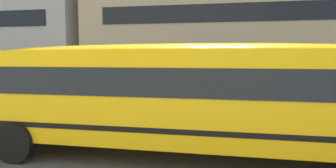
# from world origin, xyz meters

# --- Properties ---
(ground_plane) EXTENTS (400.00, 400.00, 0.00)m
(ground_plane) POSITION_xyz_m (0.00, 0.00, 0.00)
(ground_plane) COLOR #4C4C4F
(sidewalk_far) EXTENTS (120.00, 3.00, 0.01)m
(sidewalk_far) POSITION_xyz_m (0.00, 8.03, 0.01)
(sidewalk_far) COLOR gray
(sidewalk_far) RESTS_ON ground_plane
(lane_centreline) EXTENTS (110.00, 0.16, 0.01)m
(lane_centreline) POSITION_xyz_m (0.00, 0.00, 0.00)
(lane_centreline) COLOR silver
(lane_centreline) RESTS_ON ground_plane
(school_bus) EXTENTS (12.74, 3.02, 2.85)m
(school_bus) POSITION_xyz_m (2.66, -1.67, 1.69)
(school_bus) COLOR yellow
(school_bus) RESTS_ON ground_plane
(apartment_block_far_left) EXTENTS (17.97, 11.44, 13.30)m
(apartment_block_far_left) POSITION_xyz_m (-15.95, 15.22, 6.65)
(apartment_block_far_left) COLOR #B7B7B2
(apartment_block_far_left) RESTS_ON ground_plane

